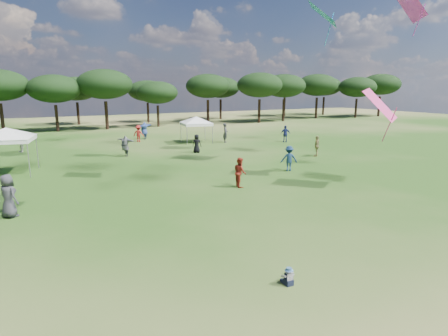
{
  "coord_description": "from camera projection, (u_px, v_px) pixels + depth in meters",
  "views": [
    {
      "loc": [
        -5.97,
        -5.44,
        5.27
      ],
      "look_at": [
        0.08,
        6.0,
        2.48
      ],
      "focal_mm": 30.0,
      "sensor_mm": 36.0,
      "label": 1
    }
  ],
  "objects": [
    {
      "name": "ground",
      "position": [
        344.0,
        323.0,
        8.53
      ],
      "size": [
        140.0,
        140.0,
        0.0
      ],
      "primitive_type": "plane",
      "color": "#2D5319",
      "rests_on": "ground"
    },
    {
      "name": "festival_crowd",
      "position": [
        130.0,
        146.0,
        28.99
      ],
      "size": [
        30.03,
        22.57,
        1.87
      ],
      "color": "#47474B",
      "rests_on": "ground"
    },
    {
      "name": "tent_left",
      "position": [
        6.0,
        130.0,
        22.69
      ],
      "size": [
        5.72,
        5.72,
        3.2
      ],
      "rotation": [
        0.0,
        0.0,
        -0.2
      ],
      "color": "gray",
      "rests_on": "ground"
    },
    {
      "name": "tent_right",
      "position": [
        196.0,
        118.0,
        36.14
      ],
      "size": [
        5.36,
        5.36,
        2.84
      ],
      "rotation": [
        0.0,
        0.0,
        -0.15
      ],
      "color": "gray",
      "rests_on": "ground"
    },
    {
      "name": "toddler",
      "position": [
        288.0,
        277.0,
        10.17
      ],
      "size": [
        0.33,
        0.37,
        0.5
      ],
      "rotation": [
        0.0,
        0.0,
        -0.04
      ],
      "color": "black",
      "rests_on": "ground"
    },
    {
      "name": "tree_line",
      "position": [
        93.0,
        86.0,
        49.45
      ],
      "size": [
        108.78,
        17.63,
        7.77
      ],
      "color": "black",
      "rests_on": "ground"
    }
  ]
}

